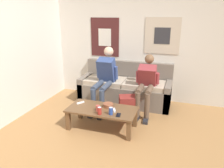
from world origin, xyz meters
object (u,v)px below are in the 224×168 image
at_px(coffee_table, 102,112).
at_px(game_controller_near_right, 114,110).
at_px(game_controller_near_left, 80,103).
at_px(ceramic_bowl, 108,105).
at_px(person_seated_adult, 105,76).
at_px(pillar_candle, 98,108).
at_px(cell_phone, 118,115).
at_px(person_seated_teen, 146,82).
at_px(backpack, 128,107).
at_px(drink_can_blue, 111,111).
at_px(couch, 125,89).
at_px(drink_can_red, 100,111).

height_order(coffee_table, game_controller_near_right, game_controller_near_right).
bearing_deg(game_controller_near_left, ceramic_bowl, 1.10).
height_order(person_seated_adult, pillar_candle, person_seated_adult).
height_order(game_controller_near_left, cell_phone, game_controller_near_left).
distance_m(ceramic_bowl, cell_phone, 0.37).
bearing_deg(person_seated_teen, ceramic_bowl, -123.81).
bearing_deg(backpack, person_seated_adult, 152.35).
bearing_deg(cell_phone, coffee_table, 155.09).
xyz_separation_m(coffee_table, person_seated_teen, (0.60, 0.88, 0.32)).
xyz_separation_m(ceramic_bowl, game_controller_near_right, (0.15, -0.12, -0.02)).
bearing_deg(drink_can_blue, backpack, 81.26).
bearing_deg(couch, ceramic_bowl, -90.08).
xyz_separation_m(person_seated_adult, pillar_candle, (0.22, -0.97, -0.27)).
distance_m(backpack, drink_can_red, 0.86).
bearing_deg(game_controller_near_right, cell_phone, -51.27).
relative_size(pillar_candle, game_controller_near_right, 0.78).
distance_m(pillar_candle, drink_can_blue, 0.25).
relative_size(couch, drink_can_blue, 15.96).
relative_size(couch, person_seated_adult, 1.58).
relative_size(couch, person_seated_teen, 1.74).
bearing_deg(game_controller_near_left, coffee_table, -11.78).
bearing_deg(drink_can_blue, couch, 95.37).
bearing_deg(pillar_candle, backpack, 61.70).
distance_m(couch, backpack, 0.75).
bearing_deg(ceramic_bowl, pillar_candle, -118.26).
height_order(coffee_table, drink_can_red, drink_can_red).
bearing_deg(pillar_candle, person_seated_teen, 57.31).
height_order(backpack, game_controller_near_left, backpack).
bearing_deg(couch, cell_phone, -79.63).
bearing_deg(ceramic_bowl, game_controller_near_right, -39.09).
distance_m(ceramic_bowl, drink_can_red, 0.32).
relative_size(ceramic_bowl, drink_can_blue, 1.44).
xyz_separation_m(coffee_table, pillar_candle, (-0.03, -0.10, 0.11)).
bearing_deg(couch, person_seated_adult, -130.72).
relative_size(pillar_candle, game_controller_near_left, 0.82).
bearing_deg(game_controller_near_left, drink_can_blue, -21.25).
relative_size(person_seated_adult, person_seated_teen, 1.10).
relative_size(backpack, ceramic_bowl, 2.32).
bearing_deg(backpack, couch, 109.40).
height_order(ceramic_bowl, drink_can_blue, drink_can_blue).
relative_size(backpack, game_controller_near_left, 3.01).
bearing_deg(drink_can_blue, cell_phone, 3.11).
height_order(ceramic_bowl, game_controller_near_right, ceramic_bowl).
xyz_separation_m(couch, cell_phone, (0.26, -1.41, 0.07)).
bearing_deg(coffee_table, cell_phone, -24.91).
height_order(backpack, game_controller_near_right, backpack).
xyz_separation_m(coffee_table, backpack, (0.32, 0.56, -0.11)).
bearing_deg(drink_can_red, cell_phone, 11.19).
bearing_deg(ceramic_bowl, drink_can_blue, -63.18).
xyz_separation_m(couch, person_seated_adult, (-0.34, -0.39, 0.38)).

